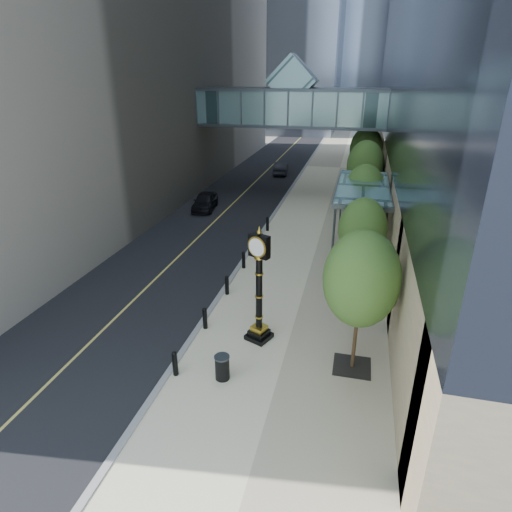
# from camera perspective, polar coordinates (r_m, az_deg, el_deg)

# --- Properties ---
(ground) EXTENTS (320.00, 320.00, 0.00)m
(ground) POSITION_cam_1_polar(r_m,az_deg,el_deg) (15.19, -2.27, -19.47)
(ground) COLOR gray
(ground) RESTS_ON ground
(road) EXTENTS (8.00, 180.00, 0.02)m
(road) POSITION_cam_1_polar(r_m,az_deg,el_deg) (52.71, 2.26, 12.06)
(road) COLOR black
(road) RESTS_ON ground
(sidewalk) EXTENTS (8.00, 180.00, 0.06)m
(sidewalk) POSITION_cam_1_polar(r_m,az_deg,el_deg) (51.76, 11.15, 11.47)
(sidewalk) COLOR beige
(sidewalk) RESTS_ON ground
(curb) EXTENTS (0.25, 180.00, 0.07)m
(curb) POSITION_cam_1_polar(r_m,az_deg,el_deg) (52.08, 6.67, 11.82)
(curb) COLOR gray
(curb) RESTS_ON ground
(skywalk) EXTENTS (17.00, 4.20, 5.80)m
(skywalk) POSITION_cam_1_polar(r_m,az_deg,el_deg) (39.26, 4.80, 19.47)
(skywalk) COLOR slate
(skywalk) RESTS_ON ground
(entrance_canopy) EXTENTS (3.00, 8.00, 4.38)m
(entrance_canopy) POSITION_cam_1_polar(r_m,az_deg,el_deg) (25.44, 14.06, 8.72)
(entrance_canopy) COLOR #383F44
(entrance_canopy) RESTS_ON ground
(bollard_row) EXTENTS (0.20, 16.20, 0.90)m
(bollard_row) POSITION_cam_1_polar(r_m,az_deg,el_deg) (22.76, -2.71, -2.20)
(bollard_row) COLOR black
(bollard_row) RESTS_ON sidewalk
(street_trees) EXTENTS (2.85, 28.76, 5.87)m
(street_trees) POSITION_cam_1_polar(r_m,az_deg,el_deg) (28.65, 14.29, 9.36)
(street_trees) COLOR black
(street_trees) RESTS_ON sidewalk
(street_clock) EXTENTS (1.19, 1.19, 4.82)m
(street_clock) POSITION_cam_1_polar(r_m,az_deg,el_deg) (17.14, 0.42, -5.11)
(street_clock) COLOR black
(street_clock) RESTS_ON sidewalk
(trash_bin) EXTENTS (0.65, 0.65, 0.90)m
(trash_bin) POSITION_cam_1_polar(r_m,az_deg,el_deg) (15.96, -4.52, -14.67)
(trash_bin) COLOR black
(trash_bin) RESTS_ON sidewalk
(pedestrian) EXTENTS (0.71, 0.53, 1.76)m
(pedestrian) POSITION_cam_1_polar(r_m,az_deg,el_deg) (24.30, 12.73, 0.05)
(pedestrian) COLOR #B6B3A6
(pedestrian) RESTS_ON sidewalk
(car_near) EXTENTS (2.10, 4.16, 1.36)m
(car_near) POSITION_cam_1_polar(r_m,az_deg,el_deg) (35.10, -6.83, 7.28)
(car_near) COLOR black
(car_near) RESTS_ON road
(car_far) EXTENTS (1.83, 4.14, 1.32)m
(car_far) POSITION_cam_1_polar(r_m,az_deg,el_deg) (47.67, 3.32, 11.65)
(car_far) COLOR black
(car_far) RESTS_ON road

